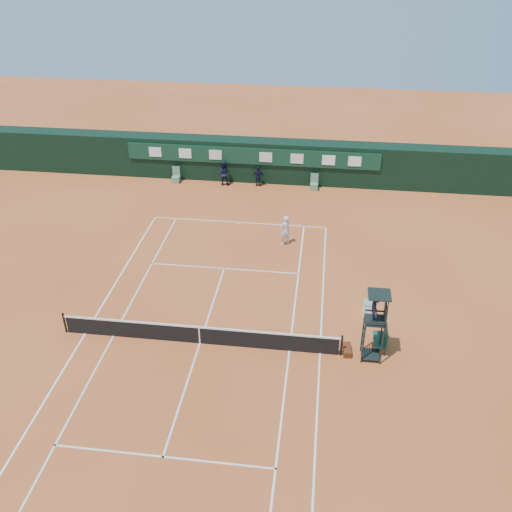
{
  "coord_description": "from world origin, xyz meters",
  "views": [
    {
      "loc": [
        5.12,
        -19.72,
        17.02
      ],
      "look_at": [
        1.83,
        6.0,
        1.2
      ],
      "focal_mm": 40.0,
      "sensor_mm": 36.0,
      "label": 1
    }
  ],
  "objects_px": {
    "player_bench": "(383,337)",
    "umpire_chair": "(376,313)",
    "tennis_net": "(199,335)",
    "player": "(285,230)",
    "cooler": "(369,308)"
  },
  "relations": [
    {
      "from": "cooler",
      "to": "player",
      "type": "relative_size",
      "value": 0.35
    },
    {
      "from": "tennis_net",
      "to": "umpire_chair",
      "type": "xyz_separation_m",
      "value": [
        7.68,
        0.03,
        1.95
      ]
    },
    {
      "from": "player_bench",
      "to": "player",
      "type": "height_order",
      "value": "player"
    },
    {
      "from": "tennis_net",
      "to": "cooler",
      "type": "bearing_deg",
      "value": 23.04
    },
    {
      "from": "umpire_chair",
      "to": "player",
      "type": "relative_size",
      "value": 1.84
    },
    {
      "from": "tennis_net",
      "to": "player",
      "type": "distance_m",
      "value": 10.05
    },
    {
      "from": "tennis_net",
      "to": "umpire_chair",
      "type": "distance_m",
      "value": 7.93
    },
    {
      "from": "player_bench",
      "to": "umpire_chair",
      "type": "bearing_deg",
      "value": -127.28
    },
    {
      "from": "umpire_chair",
      "to": "player_bench",
      "type": "distance_m",
      "value": 2.07
    },
    {
      "from": "tennis_net",
      "to": "player",
      "type": "bearing_deg",
      "value": 72.01
    },
    {
      "from": "player",
      "to": "player_bench",
      "type": "bearing_deg",
      "value": 80.71
    },
    {
      "from": "umpire_chair",
      "to": "player_bench",
      "type": "relative_size",
      "value": 2.85
    },
    {
      "from": "umpire_chair",
      "to": "player",
      "type": "xyz_separation_m",
      "value": [
        -4.58,
        9.52,
        -1.53
      ]
    },
    {
      "from": "tennis_net",
      "to": "player",
      "type": "height_order",
      "value": "player"
    },
    {
      "from": "player_bench",
      "to": "player",
      "type": "xyz_separation_m",
      "value": [
        -5.13,
        8.81,
        0.33
      ]
    }
  ]
}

